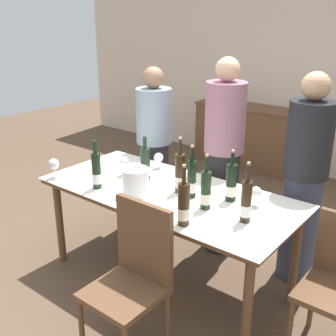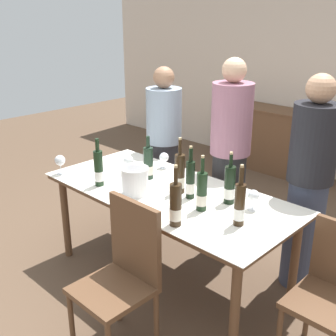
{
  "view_description": "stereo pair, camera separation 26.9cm",
  "coord_description": "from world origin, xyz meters",
  "px_view_note": "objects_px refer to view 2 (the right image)",
  "views": [
    {
      "loc": [
        1.77,
        -2.21,
        2.01
      ],
      "look_at": [
        0.0,
        0.0,
        0.95
      ],
      "focal_mm": 45.0,
      "sensor_mm": 36.0,
      "label": 1
    },
    {
      "loc": [
        1.97,
        -2.03,
        2.01
      ],
      "look_at": [
        0.0,
        0.0,
        0.95
      ],
      "focal_mm": 45.0,
      "sensor_mm": 36.0,
      "label": 2
    }
  ],
  "objects_px": {
    "sideboard_cabinet": "(272,139)",
    "person_host": "(164,149)",
    "person_guest_left": "(229,161)",
    "wine_bottle_1": "(190,180)",
    "wine_bottle_5": "(202,192)",
    "chair_near_front": "(123,269)",
    "wine_bottle_0": "(180,175)",
    "wine_glass_0": "(164,158)",
    "wine_bottle_2": "(148,164)",
    "wine_bottle_7": "(230,186)",
    "chair_right_end": "(336,289)",
    "wine_glass_3": "(60,161)",
    "ice_bucket": "(135,180)",
    "wine_bottle_6": "(176,206)",
    "person_guest_right": "(309,187)",
    "wine_bottle_4": "(240,205)",
    "wine_glass_1": "(128,161)",
    "wine_bottle_3": "(99,169)",
    "wine_glass_2": "(253,196)",
    "dining_table": "(168,200)"
  },
  "relations": [
    {
      "from": "wine_bottle_6",
      "to": "wine_bottle_3",
      "type": "bearing_deg",
      "value": 175.85
    },
    {
      "from": "wine_bottle_0",
      "to": "wine_glass_0",
      "type": "height_order",
      "value": "wine_bottle_0"
    },
    {
      "from": "wine_glass_0",
      "to": "wine_glass_3",
      "type": "bearing_deg",
      "value": -126.5
    },
    {
      "from": "person_guest_left",
      "to": "wine_bottle_1",
      "type": "bearing_deg",
      "value": -78.08
    },
    {
      "from": "wine_bottle_1",
      "to": "wine_glass_3",
      "type": "bearing_deg",
      "value": -160.27
    },
    {
      "from": "wine_bottle_0",
      "to": "chair_near_front",
      "type": "distance_m",
      "value": 0.82
    },
    {
      "from": "wine_bottle_5",
      "to": "person_guest_left",
      "type": "bearing_deg",
      "value": 113.2
    },
    {
      "from": "wine_bottle_1",
      "to": "person_guest_left",
      "type": "relative_size",
      "value": 0.23
    },
    {
      "from": "sideboard_cabinet",
      "to": "person_host",
      "type": "distance_m",
      "value": 2.11
    },
    {
      "from": "ice_bucket",
      "to": "wine_bottle_1",
      "type": "relative_size",
      "value": 0.53
    },
    {
      "from": "chair_right_end",
      "to": "person_guest_left",
      "type": "relative_size",
      "value": 0.52
    },
    {
      "from": "wine_glass_1",
      "to": "wine_glass_3",
      "type": "distance_m",
      "value": 0.55
    },
    {
      "from": "wine_glass_0",
      "to": "dining_table",
      "type": "bearing_deg",
      "value": -42.03
    },
    {
      "from": "sideboard_cabinet",
      "to": "person_guest_left",
      "type": "relative_size",
      "value": 0.95
    },
    {
      "from": "person_guest_right",
      "to": "wine_bottle_4",
      "type": "bearing_deg",
      "value": -96.06
    },
    {
      "from": "ice_bucket",
      "to": "wine_bottle_5",
      "type": "bearing_deg",
      "value": 14.3
    },
    {
      "from": "wine_bottle_3",
      "to": "wine_glass_2",
      "type": "xyz_separation_m",
      "value": [
        1.07,
        0.45,
        -0.04
      ]
    },
    {
      "from": "wine_bottle_4",
      "to": "person_host",
      "type": "bearing_deg",
      "value": 151.56
    },
    {
      "from": "wine_glass_2",
      "to": "wine_bottle_3",
      "type": "bearing_deg",
      "value": -157.09
    },
    {
      "from": "wine_bottle_3",
      "to": "person_guest_right",
      "type": "bearing_deg",
      "value": 38.82
    },
    {
      "from": "wine_bottle_7",
      "to": "wine_glass_1",
      "type": "xyz_separation_m",
      "value": [
        -0.91,
        -0.12,
        -0.01
      ]
    },
    {
      "from": "wine_bottle_2",
      "to": "wine_bottle_7",
      "type": "distance_m",
      "value": 0.73
    },
    {
      "from": "person_host",
      "to": "wine_bottle_0",
      "type": "bearing_deg",
      "value": -39.03
    },
    {
      "from": "ice_bucket",
      "to": "person_host",
      "type": "relative_size",
      "value": 0.13
    },
    {
      "from": "wine_bottle_0",
      "to": "chair_right_end",
      "type": "xyz_separation_m",
      "value": [
        1.18,
        0.04,
        -0.39
      ]
    },
    {
      "from": "ice_bucket",
      "to": "wine_bottle_2",
      "type": "relative_size",
      "value": 0.59
    },
    {
      "from": "wine_bottle_7",
      "to": "wine_bottle_3",
      "type": "bearing_deg",
      "value": -154.3
    },
    {
      "from": "wine_bottle_4",
      "to": "wine_bottle_1",
      "type": "bearing_deg",
      "value": 169.03
    },
    {
      "from": "wine_bottle_2",
      "to": "wine_bottle_3",
      "type": "height_order",
      "value": "wine_bottle_3"
    },
    {
      "from": "wine_bottle_7",
      "to": "wine_glass_3",
      "type": "height_order",
      "value": "wine_bottle_7"
    },
    {
      "from": "wine_bottle_5",
      "to": "wine_bottle_0",
      "type": "bearing_deg",
      "value": 159.51
    },
    {
      "from": "wine_glass_3",
      "to": "wine_glass_0",
      "type": "bearing_deg",
      "value": 53.5
    },
    {
      "from": "wine_glass_0",
      "to": "chair_near_front",
      "type": "distance_m",
      "value": 1.21
    },
    {
      "from": "wine_bottle_7",
      "to": "wine_bottle_4",
      "type": "bearing_deg",
      "value": -42.93
    },
    {
      "from": "wine_bottle_2",
      "to": "person_host",
      "type": "distance_m",
      "value": 0.75
    },
    {
      "from": "wine_bottle_5",
      "to": "wine_bottle_6",
      "type": "xyz_separation_m",
      "value": [
        0.02,
        -0.27,
        0.0
      ]
    },
    {
      "from": "wine_bottle_5",
      "to": "chair_near_front",
      "type": "relative_size",
      "value": 0.4
    },
    {
      "from": "wine_bottle_0",
      "to": "wine_bottle_7",
      "type": "height_order",
      "value": "wine_bottle_0"
    },
    {
      "from": "sideboard_cabinet",
      "to": "person_guest_right",
      "type": "distance_m",
      "value": 2.59
    },
    {
      "from": "ice_bucket",
      "to": "wine_glass_1",
      "type": "bearing_deg",
      "value": 145.74
    },
    {
      "from": "wine_glass_0",
      "to": "wine_bottle_6",
      "type": "bearing_deg",
      "value": -41.46
    },
    {
      "from": "sideboard_cabinet",
      "to": "chair_right_end",
      "type": "xyz_separation_m",
      "value": [
        2.01,
        -2.67,
        0.1
      ]
    },
    {
      "from": "wine_bottle_6",
      "to": "chair_right_end",
      "type": "distance_m",
      "value": 1.04
    },
    {
      "from": "wine_glass_1",
      "to": "wine_bottle_0",
      "type": "bearing_deg",
      "value": 1.54
    },
    {
      "from": "person_guest_left",
      "to": "person_guest_right",
      "type": "distance_m",
      "value": 0.7
    },
    {
      "from": "sideboard_cabinet",
      "to": "wine_glass_3",
      "type": "bearing_deg",
      "value": -92.07
    },
    {
      "from": "chair_right_end",
      "to": "wine_glass_3",
      "type": "bearing_deg",
      "value": -168.38
    },
    {
      "from": "wine_bottle_4",
      "to": "wine_bottle_5",
      "type": "xyz_separation_m",
      "value": [
        -0.3,
        -0.0,
        -0.01
      ]
    },
    {
      "from": "dining_table",
      "to": "ice_bucket",
      "type": "height_order",
      "value": "ice_bucket"
    },
    {
      "from": "wine_glass_0",
      "to": "wine_glass_3",
      "type": "height_order",
      "value": "wine_glass_3"
    }
  ]
}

